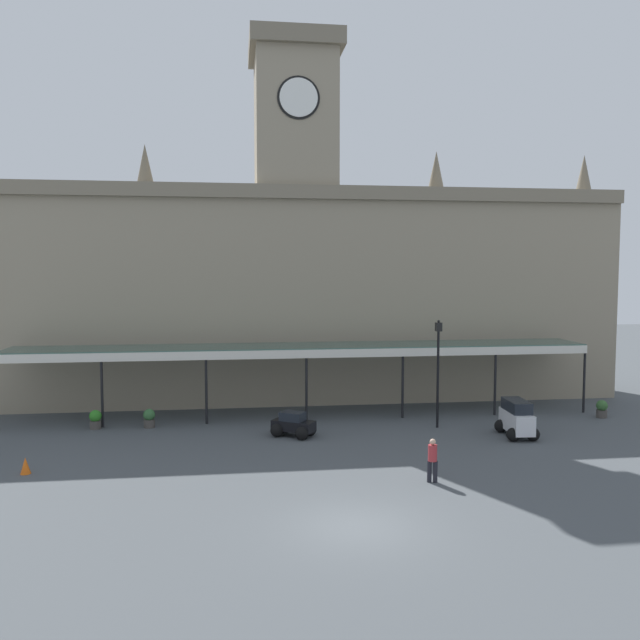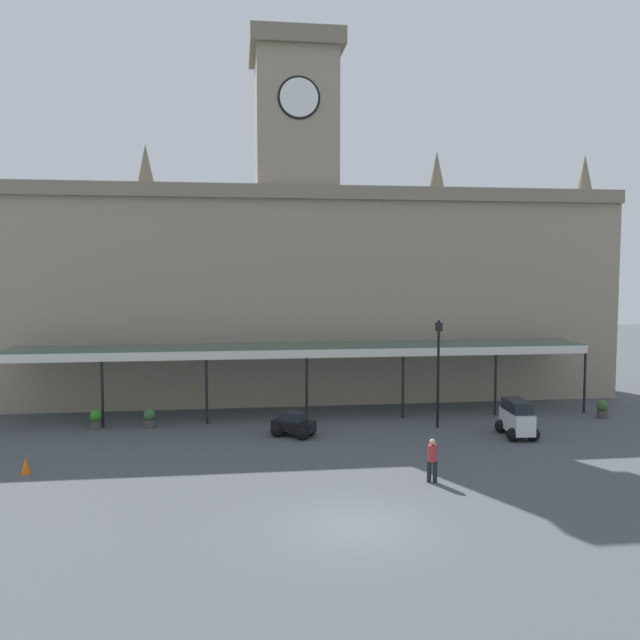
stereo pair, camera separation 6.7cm
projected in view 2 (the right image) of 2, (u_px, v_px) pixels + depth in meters
name	position (u px, v px, depth m)	size (l,w,h in m)	color
ground_plane	(356.00, 526.00, 20.08)	(140.00, 140.00, 0.00)	#484C50
station_building	(296.00, 282.00, 39.94)	(39.88, 5.71, 21.92)	gray
entrance_canopy	(304.00, 348.00, 35.23)	(31.66, 3.26, 3.89)	#38564C
car_white_van	(517.00, 420.00, 30.91)	(1.71, 2.46, 1.77)	silver
car_black_sedan	(293.00, 426.00, 31.00)	(2.25, 2.11, 1.19)	black
pedestrian_near_entrance	(432.00, 459.00, 24.20)	(0.38, 0.34, 1.67)	black
victorian_lamppost	(438.00, 362.00, 32.53)	(0.30, 0.30, 5.51)	black
traffic_cone	(26.00, 465.00, 25.28)	(0.40, 0.40, 0.66)	orange
planter_forecourt_centre	(149.00, 418.00, 32.76)	(0.60, 0.60, 0.96)	#47423D
planter_near_kerb	(96.00, 419.00, 32.49)	(0.60, 0.60, 0.96)	#47423D
planter_by_canopy	(602.00, 409.00, 34.93)	(0.60, 0.60, 0.96)	#47423D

